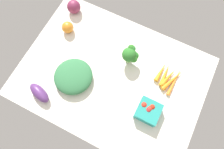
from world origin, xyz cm
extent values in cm
cube|color=silver|center=(0.00, 0.00, 1.00)|extent=(104.00, 76.00, 2.00)
ellipsoid|color=#582F6E|center=(-30.33, -27.47, 5.07)|extent=(15.13, 10.05, 6.14)
cube|color=teal|center=(26.43, -10.16, 5.36)|extent=(11.75, 11.75, 6.71)
sphere|color=red|center=(25.97, -9.94, 8.08)|extent=(2.87, 2.87, 2.87)
sphere|color=red|center=(26.25, -9.11, 8.01)|extent=(2.91, 2.91, 2.91)
sphere|color=red|center=(27.12, -7.79, 8.10)|extent=(2.95, 2.95, 2.95)
sphere|color=red|center=(22.82, -8.65, 8.01)|extent=(3.15, 3.15, 3.15)
cone|color=orange|center=(33.13, 12.44, 3.07)|extent=(3.23, 18.00, 2.13)
cone|color=orange|center=(31.84, 12.69, 3.44)|extent=(9.16, 16.40, 2.88)
cone|color=orange|center=(29.16, 13.21, 3.38)|extent=(6.31, 13.06, 2.77)
cone|color=orange|center=(26.82, 13.66, 3.25)|extent=(2.94, 14.30, 2.51)
cone|color=orange|center=(24.07, 14.19, 3.36)|extent=(3.84, 12.71, 2.73)
ellipsoid|color=#327243|center=(-18.53, -11.09, 5.35)|extent=(29.41, 29.51, 6.69)
cylinder|color=#94C673|center=(4.23, 12.77, 4.51)|extent=(3.34, 3.34, 5.01)
sphere|color=#2D7429|center=(4.23, 12.77, 10.06)|extent=(8.13, 8.13, 8.13)
sphere|color=#287626|center=(7.24, 14.00, 9.18)|extent=(4.27, 4.27, 4.27)
sphere|color=#2C7931|center=(4.47, 16.01, 11.79)|extent=(3.64, 3.64, 3.64)
sphere|color=#2B6D22|center=(3.74, 15.98, 12.05)|extent=(3.76, 3.76, 3.76)
sphere|color=#2D7624|center=(7.39, 11.98, 9.23)|extent=(4.19, 4.19, 4.19)
sphere|color=#792847|center=(-41.07, 28.54, 6.20)|extent=(8.40, 8.40, 8.40)
sphere|color=orange|center=(-37.27, 14.37, 5.53)|extent=(7.07, 7.07, 7.07)
camera|label=1|loc=(16.85, -33.51, 113.21)|focal=32.85mm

